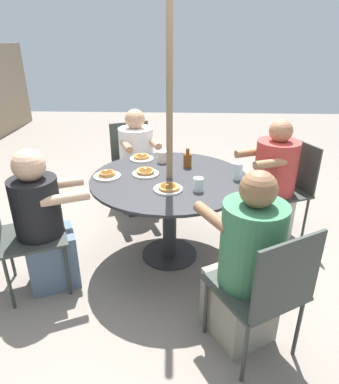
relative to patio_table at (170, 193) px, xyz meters
The scene contains 19 objects.
ground_plane 0.60m from the patio_table, ahead, with size 12.00×12.00×0.00m, color gray.
patio_table is the anchor object (origin of this frame).
umbrella_pole 0.57m from the patio_table, ahead, with size 0.05×0.05×2.34m, color #846B4C.
patio_chair_north 1.17m from the patio_table, 114.21° to the left, with size 0.61×0.61×0.90m.
diner_north 0.99m from the patio_table, 114.21° to the left, with size 0.50×0.58×1.10m.
patio_chair_east 1.17m from the patio_table, 150.42° to the right, with size 0.63×0.63×0.90m.
diner_east 0.99m from the patio_table, 150.42° to the right, with size 0.60×0.55×1.15m.
patio_chair_south 1.17m from the patio_table, 67.62° to the right, with size 0.60×0.60×0.90m.
diner_south 0.99m from the patio_table, 67.62° to the right, with size 0.52×0.57×1.13m.
patio_chair_west 1.17m from the patio_table, 22.76° to the left, with size 0.60×0.60×0.90m.
diner_west 0.99m from the patio_table, 22.76° to the left, with size 0.55×0.50×1.09m.
pancake_plate_a 0.29m from the patio_table, behind, with size 0.22×0.22×0.05m.
pancake_plate_b 0.26m from the patio_table, 75.49° to the left, with size 0.22×0.22×0.05m.
pancake_plate_c 0.52m from the patio_table, 33.03° to the left, with size 0.22×0.22×0.05m.
pancake_plate_d 0.52m from the patio_table, 91.72° to the left, with size 0.22×0.22×0.06m.
syrup_bottle 0.35m from the patio_table, 30.30° to the right, with size 0.09×0.07×0.16m.
coffee_cup 0.41m from the patio_table, 12.86° to the left, with size 0.09×0.09×0.10m.
drinking_glass_a 0.57m from the patio_table, 91.40° to the right, with size 0.07×0.07×0.13m, color silver.
drinking_glass_b 0.38m from the patio_table, 138.44° to the right, with size 0.08×0.08×0.10m, color silver.
Camera 1 is at (-2.52, -0.11, 1.78)m, focal length 32.00 mm.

